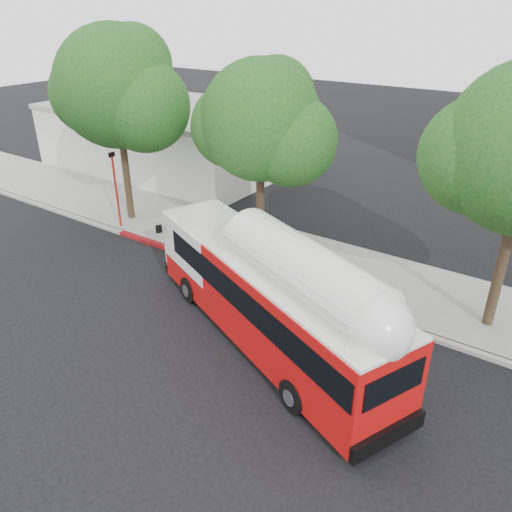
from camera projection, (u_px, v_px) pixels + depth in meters
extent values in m
plane|color=black|center=(191.00, 321.00, 18.28)|extent=(120.00, 120.00, 0.00)
cube|color=gray|center=(284.00, 254.00, 23.02)|extent=(60.00, 5.00, 0.15)
cube|color=gray|center=(252.00, 277.00, 21.11)|extent=(60.00, 0.30, 0.15)
cube|color=maroon|center=(198.00, 258.00, 22.62)|extent=(10.00, 0.32, 0.16)
cylinder|color=#2D2116|center=(125.00, 165.00, 25.48)|extent=(0.36, 0.36, 6.08)
sphere|color=#144617|center=(116.00, 87.00, 23.76)|extent=(5.80, 5.80, 5.80)
sphere|color=#144617|center=(144.00, 106.00, 23.45)|extent=(4.35, 4.35, 4.35)
cylinder|color=#2D2116|center=(260.00, 199.00, 21.96)|extent=(0.36, 0.36, 5.44)
sphere|color=#144617|center=(261.00, 120.00, 20.42)|extent=(5.00, 5.00, 5.00)
sphere|color=#144617|center=(291.00, 141.00, 20.18)|extent=(3.75, 3.75, 3.75)
cylinder|color=#2D2116|center=(504.00, 255.00, 16.70)|extent=(0.36, 0.36, 5.76)
cube|color=silver|center=(170.00, 138.00, 34.73)|extent=(16.00, 10.00, 4.00)
cube|color=gray|center=(168.00, 107.00, 33.77)|extent=(16.20, 10.20, 0.30)
cube|color=#BD0D0D|center=(266.00, 298.00, 16.50)|extent=(11.35, 6.80, 2.74)
cube|color=black|center=(274.00, 290.00, 15.88)|extent=(10.34, 6.40, 0.90)
cube|color=white|center=(267.00, 261.00, 15.86)|extent=(11.32, 6.73, 0.09)
cube|color=white|center=(302.00, 279.00, 14.32)|extent=(6.29, 4.16, 0.52)
cube|color=black|center=(189.00, 259.00, 21.73)|extent=(1.37, 1.86, 0.06)
imported|color=#212C98|center=(188.00, 249.00, 21.53)|extent=(1.17, 1.71, 0.85)
cylinder|color=#B51F13|center=(117.00, 194.00, 24.96)|extent=(0.11, 0.11, 3.79)
cube|color=black|center=(112.00, 155.00, 24.06)|extent=(0.05, 0.38, 0.24)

